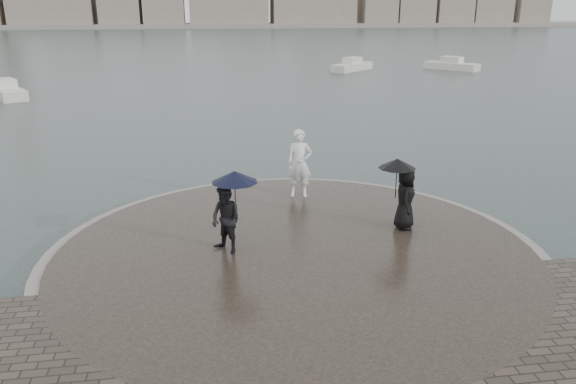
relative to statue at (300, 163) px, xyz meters
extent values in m
plane|color=#2B3835|center=(-0.79, -7.61, -1.44)|extent=(400.00, 400.00, 0.00)
cylinder|color=gray|center=(-0.79, -4.11, -1.28)|extent=(12.50, 12.50, 0.32)
cylinder|color=#2D261E|center=(-0.79, -4.11, -1.25)|extent=(11.90, 11.90, 0.36)
imported|color=white|center=(0.00, 0.00, 0.00)|extent=(0.86, 0.63, 2.15)
imported|color=black|center=(-2.49, -3.97, -0.23)|extent=(1.03, 1.04, 1.69)
cylinder|color=black|center=(-2.24, -3.87, 0.28)|extent=(0.02, 0.02, 0.90)
cone|color=black|center=(-2.24, -3.87, 0.83)|extent=(1.14, 1.14, 0.28)
imported|color=black|center=(2.37, -3.13, -0.22)|extent=(0.78, 0.96, 1.70)
cylinder|color=black|center=(2.12, -3.03, 0.23)|extent=(0.02, 0.02, 0.90)
cone|color=black|center=(2.12, -3.03, 0.75)|extent=(1.01, 1.01, 0.26)
cube|color=gray|center=(-0.79, 155.39, -0.84)|extent=(260.00, 20.00, 1.20)
cube|color=gray|center=(-48.79, 152.39, 3.06)|extent=(10.00, 10.00, 9.00)
cube|color=gray|center=(-37.79, 152.39, 4.56)|extent=(12.00, 10.00, 12.00)
cube|color=gray|center=(-24.79, 152.39, 3.56)|extent=(11.00, 10.00, 10.00)
cube|color=gray|center=(-12.79, 152.39, 4.06)|extent=(11.00, 10.00, 11.00)
cube|color=gray|center=(-0.79, 152.39, 3.06)|extent=(10.00, 10.00, 9.00)
cube|color=gray|center=(10.21, 152.39, 4.56)|extent=(12.00, 10.00, 12.00)
cube|color=gray|center=(23.21, 152.39, 3.56)|extent=(11.00, 10.00, 10.00)
cube|color=gray|center=(35.21, 152.39, 5.06)|extent=(13.00, 10.00, 13.00)
cube|color=gray|center=(49.21, 152.39, 3.06)|extent=(10.00, 10.00, 9.00)
cube|color=gray|center=(60.21, 152.39, 4.06)|extent=(11.00, 10.00, 11.00)
cube|color=gray|center=(72.21, 152.39, 3.56)|extent=(11.00, 10.00, 10.00)
cube|color=gray|center=(84.21, 152.39, 4.56)|extent=(12.00, 10.00, 12.00)
cube|color=gray|center=(97.21, 152.39, 3.06)|extent=(10.00, 10.00, 9.00)
cube|color=silver|center=(-16.61, 25.26, -1.19)|extent=(4.10, 5.58, 0.90)
cube|color=silver|center=(-16.61, 25.26, -0.59)|extent=(2.03, 2.33, 0.90)
cube|color=silver|center=(11.81, 38.40, -1.19)|extent=(5.05, 5.00, 0.90)
cube|color=silver|center=(11.81, 38.40, -0.59)|extent=(2.27, 2.26, 0.90)
cube|color=silver|center=(21.93, 37.69, -1.19)|extent=(4.66, 5.31, 0.90)
cube|color=silver|center=(21.93, 37.69, -0.59)|extent=(2.18, 2.31, 0.90)
camera|label=1|loc=(-2.88, -16.81, 4.74)|focal=35.00mm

